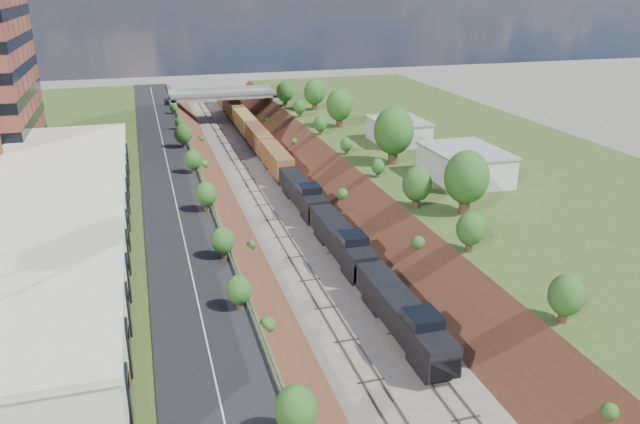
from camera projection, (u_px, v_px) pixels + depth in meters
platform_left at (34, 217)px, 79.55m from camera, size 44.00×180.00×5.00m
platform_right at (492, 175)px, 96.83m from camera, size 44.00×180.00×5.00m
embankment_left at (209, 218)px, 86.18m from camera, size 10.00×180.00×10.00m
embankment_right at (358, 203)px, 91.94m from camera, size 10.00×180.00×10.00m
rail_left_track at (268, 211)px, 88.35m from camera, size 1.58×180.00×0.18m
rail_right_track at (303, 208)px, 89.71m from camera, size 1.58×180.00×0.18m
road at (172, 186)px, 83.24m from camera, size 8.00×180.00×0.10m
guardrail at (203, 180)px, 83.96m from camera, size 0.10×171.00×0.70m
commercial_building at (50, 232)px, 58.97m from camera, size 14.30×62.30×7.00m
overpass at (223, 100)px, 143.12m from camera, size 24.50×8.30×7.40m
white_building_near at (465, 165)px, 85.57m from camera, size 9.00×12.00×4.00m
white_building_far at (399, 132)px, 105.31m from camera, size 8.00×10.00×3.60m
tree_right_large at (467, 178)px, 72.24m from camera, size 5.25×5.25×7.61m
tree_left_crest at (254, 313)px, 47.53m from camera, size 2.45×2.45×3.55m
freight_train at (269, 151)px, 110.58m from camera, size 2.87×131.52×4.55m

